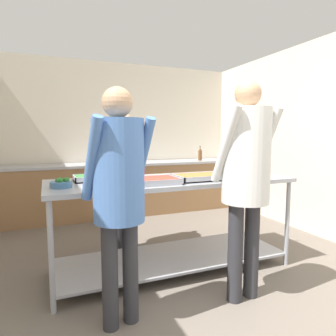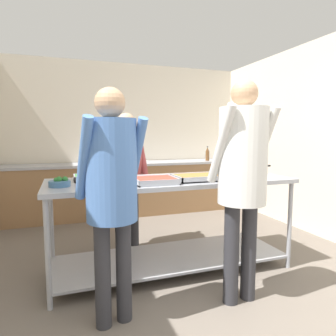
{
  "view_description": "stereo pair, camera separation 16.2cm",
  "coord_description": "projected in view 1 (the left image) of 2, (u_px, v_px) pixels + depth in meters",
  "views": [
    {
      "loc": [
        -1.27,
        -1.14,
        1.37
      ],
      "look_at": [
        -0.12,
        1.7,
        1.04
      ],
      "focal_mm": 32.0,
      "sensor_mm": 36.0,
      "label": 1
    },
    {
      "loc": [
        -1.12,
        -1.2,
        1.37
      ],
      "look_at": [
        -0.12,
        1.7,
        1.04
      ],
      "focal_mm": 32.0,
      "sensor_mm": 36.0,
      "label": 2
    }
  ],
  "objects": [
    {
      "name": "back_counter",
      "position": [
        126.0,
        188.0,
        5.21
      ],
      "size": [
        4.19,
        0.65,
        0.9
      ],
      "color": "olive",
      "rests_on": "ground_plane"
    },
    {
      "name": "serving_tray_greens",
      "position": [
        199.0,
        177.0,
        2.93
      ],
      "size": [
        0.48,
        0.33,
        0.05
      ],
      "color": "#9EA0A8",
      "rests_on": "serving_counter"
    },
    {
      "name": "guest_serving_left",
      "position": [
        246.0,
        168.0,
        2.41
      ],
      "size": [
        0.49,
        0.38,
        1.8
      ],
      "color": "#2D2D33",
      "rests_on": "ground_plane"
    },
    {
      "name": "sauce_pan",
      "position": [
        248.0,
        169.0,
        3.39
      ],
      "size": [
        0.38,
        0.24,
        0.1
      ],
      "color": "#9EA0A8",
      "rests_on": "serving_counter"
    },
    {
      "name": "serving_tray_vegetables",
      "position": [
        157.0,
        181.0,
        2.71
      ],
      "size": [
        0.38,
        0.33,
        0.05
      ],
      "color": "#9EA0A8",
      "rests_on": "serving_counter"
    },
    {
      "name": "wall_rear",
      "position": [
        121.0,
        138.0,
        5.46
      ],
      "size": [
        4.35,
        0.06,
        2.65
      ],
      "color": "beige",
      "rests_on": "ground_plane"
    },
    {
      "name": "broccoli_bowl",
      "position": [
        61.0,
        184.0,
        2.5
      ],
      "size": [
        0.18,
        0.18,
        0.09
      ],
      "color": "#3D668C",
      "rests_on": "serving_counter"
    },
    {
      "name": "serving_tray_roast",
      "position": [
        99.0,
        178.0,
        2.9
      ],
      "size": [
        0.47,
        0.27,
        0.05
      ],
      "color": "#9EA0A8",
      "rests_on": "serving_counter"
    },
    {
      "name": "water_bottle",
      "position": [
        200.0,
        154.0,
        5.59
      ],
      "size": [
        0.07,
        0.07,
        0.26
      ],
      "color": "brown",
      "rests_on": "back_counter"
    },
    {
      "name": "plate_stack",
      "position": [
        233.0,
        175.0,
        3.08
      ],
      "size": [
        0.24,
        0.24,
        0.06
      ],
      "color": "white",
      "rests_on": "serving_counter"
    },
    {
      "name": "cook_behind_counter",
      "position": [
        125.0,
        166.0,
        3.53
      ],
      "size": [
        0.49,
        0.36,
        1.63
      ],
      "color": "#2D2D33",
      "rests_on": "ground_plane"
    },
    {
      "name": "wall_right",
      "position": [
        302.0,
        138.0,
        4.3
      ],
      "size": [
        0.06,
        4.38,
        2.65
      ],
      "color": "beige",
      "rests_on": "ground_plane"
    },
    {
      "name": "guest_serving_right",
      "position": [
        119.0,
        182.0,
        2.07
      ],
      "size": [
        0.5,
        0.41,
        1.7
      ],
      "color": "#2D2D33",
      "rests_on": "ground_plane"
    },
    {
      "name": "serving_counter",
      "position": [
        172.0,
        209.0,
        3.04
      ],
      "size": [
        2.41,
        0.87,
        0.94
      ],
      "color": "#9EA0A8",
      "rests_on": "ground_plane"
    }
  ]
}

